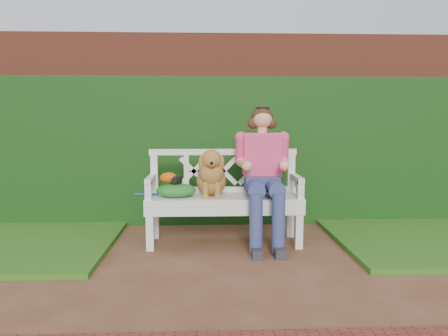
{
  "coord_description": "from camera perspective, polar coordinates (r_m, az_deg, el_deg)",
  "views": [
    {
      "loc": [
        -0.19,
        -3.36,
        1.24
      ],
      "look_at": [
        -0.02,
        0.85,
        0.75
      ],
      "focal_mm": 35.0,
      "sensor_mm": 36.0,
      "label": 1
    }
  ],
  "objects": [
    {
      "name": "tennis_racket",
      "position": [
        4.31,
        -6.99,
        -3.4
      ],
      "size": [
        0.57,
        0.3,
        0.03
      ],
      "primitive_type": null,
      "rotation": [
        0.0,
        0.0,
        -0.13
      ],
      "color": "white",
      "rests_on": "garden_bench"
    },
    {
      "name": "camera_item",
      "position": [
        4.21,
        -6.33,
        -1.52
      ],
      "size": [
        0.13,
        0.12,
        0.07
      ],
      "primitive_type": "cube",
      "rotation": [
        0.0,
        0.0,
        -0.44
      ],
      "color": "black",
      "rests_on": "green_bag"
    },
    {
      "name": "dog",
      "position": [
        4.22,
        -1.67,
        -0.53
      ],
      "size": [
        0.46,
        0.51,
        0.47
      ],
      "primitive_type": null,
      "rotation": [
        0.0,
        0.0,
        -0.41
      ],
      "color": "#9D5D33",
      "rests_on": "garden_bench"
    },
    {
      "name": "garden_bench",
      "position": [
        4.33,
        -0.0,
        -6.72
      ],
      "size": [
        1.63,
        0.73,
        0.48
      ],
      "primitive_type": null,
      "rotation": [
        0.0,
        0.0,
        0.09
      ],
      "color": "white",
      "rests_on": "ground"
    },
    {
      "name": "brick_wall",
      "position": [
        5.27,
        -0.3,
        5.1
      ],
      "size": [
        10.0,
        0.3,
        2.2
      ],
      "primitive_type": "cube",
      "color": "brown",
      "rests_on": "ground"
    },
    {
      "name": "baseball_glove",
      "position": [
        4.23,
        -7.27,
        -1.27
      ],
      "size": [
        0.19,
        0.17,
        0.1
      ],
      "primitive_type": "ellipsoid",
      "rotation": [
        0.0,
        0.0,
        0.31
      ],
      "color": "#D35007",
      "rests_on": "green_bag"
    },
    {
      "name": "ivy_hedge",
      "position": [
        5.06,
        -0.21,
        2.21
      ],
      "size": [
        10.0,
        0.18,
        1.7
      ],
      "primitive_type": "cube",
      "color": "#17450D",
      "rests_on": "ground"
    },
    {
      "name": "ground",
      "position": [
        3.59,
        0.86,
        -13.58
      ],
      "size": [
        60.0,
        60.0,
        0.0
      ],
      "primitive_type": "plane",
      "color": "brown"
    },
    {
      "name": "seated_woman",
      "position": [
        4.27,
        5.03,
        -1.25
      ],
      "size": [
        0.77,
        0.88,
        1.31
      ],
      "primitive_type": null,
      "rotation": [
        0.0,
        0.0,
        0.35
      ],
      "color": "#F64A51",
      "rests_on": "ground"
    },
    {
      "name": "green_bag",
      "position": [
        4.22,
        -6.28,
        -2.88
      ],
      "size": [
        0.47,
        0.42,
        0.13
      ],
      "primitive_type": null,
      "rotation": [
        0.0,
        0.0,
        0.4
      ],
      "color": "#318B39",
      "rests_on": "garden_bench"
    }
  ]
}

